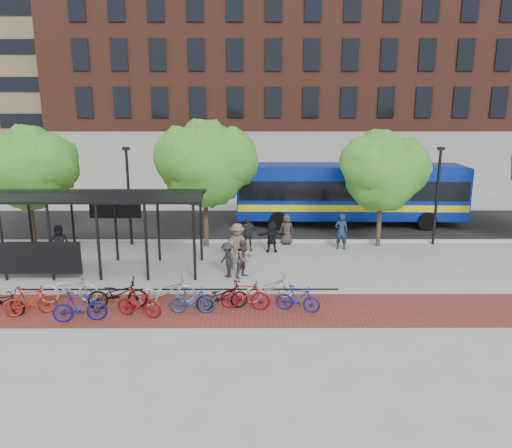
{
  "coord_description": "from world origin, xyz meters",
  "views": [
    {
      "loc": [
        -0.49,
        -21.85,
        7.37
      ],
      "look_at": [
        -0.41,
        1.59,
        1.6
      ],
      "focal_mm": 35.0,
      "sensor_mm": 36.0,
      "label": 1
    }
  ],
  "objects_px": {
    "tree_b": "(207,161)",
    "bike_11": "(298,299)",
    "bike_9": "(245,295)",
    "pedestrian_7": "(341,231)",
    "bus": "(350,190)",
    "pedestrian_3": "(237,244)",
    "bike_3": "(80,306)",
    "pedestrian_6": "(287,229)",
    "tree_a": "(29,165)",
    "pedestrian_5": "(272,237)",
    "bike_6": "(167,290)",
    "bike_4": "(118,294)",
    "bike_0": "(3,300)",
    "bike_8": "(222,297)",
    "pedestrian_8": "(244,259)",
    "bus_shelter": "(80,204)",
    "bike_10": "(270,287)",
    "pedestrian_0": "(59,243)",
    "pedestrian_9": "(227,260)",
    "tree_c": "(384,169)",
    "bike_1": "(30,301)",
    "pedestrian_4": "(248,234)",
    "bike_2": "(69,288)",
    "lamp_post_right": "(437,193)",
    "lamp_post_left": "(129,193)"
  },
  "relations": [
    {
      "from": "bike_9",
      "to": "pedestrian_7",
      "type": "distance_m",
      "value": 9.03
    },
    {
      "from": "bike_3",
      "to": "pedestrian_6",
      "type": "height_order",
      "value": "pedestrian_6"
    },
    {
      "from": "bike_0",
      "to": "lamp_post_right",
      "type": "bearing_deg",
      "value": -47.05
    },
    {
      "from": "pedestrian_5",
      "to": "pedestrian_6",
      "type": "relative_size",
      "value": 0.98
    },
    {
      "from": "bike_1",
      "to": "bike_2",
      "type": "xyz_separation_m",
      "value": [
        0.95,
        1.11,
        0.04
      ]
    },
    {
      "from": "tree_c",
      "to": "pedestrian_9",
      "type": "xyz_separation_m",
      "value": [
        -7.73,
        -4.85,
        -3.28
      ]
    },
    {
      "from": "bike_0",
      "to": "bike_6",
      "type": "distance_m",
      "value": 5.76
    },
    {
      "from": "pedestrian_3",
      "to": "pedestrian_7",
      "type": "xyz_separation_m",
      "value": [
        5.23,
        2.35,
        -0.03
      ]
    },
    {
      "from": "bus_shelter",
      "to": "pedestrian_7",
      "type": "relative_size",
      "value": 5.71
    },
    {
      "from": "bike_0",
      "to": "pedestrian_7",
      "type": "height_order",
      "value": "pedestrian_7"
    },
    {
      "from": "bus",
      "to": "bike_8",
      "type": "xyz_separation_m",
      "value": [
        -6.97,
        -12.97,
        -1.61
      ]
    },
    {
      "from": "tree_a",
      "to": "bike_8",
      "type": "relative_size",
      "value": 3.25
    },
    {
      "from": "pedestrian_6",
      "to": "pedestrian_9",
      "type": "xyz_separation_m",
      "value": [
        -2.85,
        -5.11,
        -0.03
      ]
    },
    {
      "from": "bike_4",
      "to": "pedestrian_5",
      "type": "xyz_separation_m",
      "value": [
        5.85,
        7.05,
        0.23
      ]
    },
    {
      "from": "lamp_post_right",
      "to": "bike_1",
      "type": "bearing_deg",
      "value": -152.66
    },
    {
      "from": "bus_shelter",
      "to": "bike_1",
      "type": "distance_m",
      "value": 5.51
    },
    {
      "from": "bike_0",
      "to": "bike_11",
      "type": "height_order",
      "value": "bike_0"
    },
    {
      "from": "bike_2",
      "to": "bike_3",
      "type": "height_order",
      "value": "bike_2"
    },
    {
      "from": "tree_b",
      "to": "bike_11",
      "type": "xyz_separation_m",
      "value": [
        3.99,
        -8.46,
        -3.97
      ]
    },
    {
      "from": "bus",
      "to": "pedestrian_3",
      "type": "bearing_deg",
      "value": -129.53
    },
    {
      "from": "bike_10",
      "to": "pedestrian_0",
      "type": "xyz_separation_m",
      "value": [
        -9.77,
        4.86,
        0.35
      ]
    },
    {
      "from": "bike_0",
      "to": "bike_3",
      "type": "relative_size",
      "value": 1.01
    },
    {
      "from": "bike_6",
      "to": "pedestrian_9",
      "type": "bearing_deg",
      "value": -49.87
    },
    {
      "from": "bike_3",
      "to": "bike_4",
      "type": "distance_m",
      "value": 1.5
    },
    {
      "from": "pedestrian_0",
      "to": "pedestrian_7",
      "type": "distance_m",
      "value": 13.76
    },
    {
      "from": "bike_10",
      "to": "pedestrian_6",
      "type": "distance_m",
      "value": 7.82
    },
    {
      "from": "bus",
      "to": "pedestrian_8",
      "type": "height_order",
      "value": "bus"
    },
    {
      "from": "bike_0",
      "to": "bike_2",
      "type": "distance_m",
      "value": 2.21
    },
    {
      "from": "pedestrian_3",
      "to": "bike_9",
      "type": "bearing_deg",
      "value": -90.9
    },
    {
      "from": "tree_c",
      "to": "bike_2",
      "type": "bearing_deg",
      "value": -150.58
    },
    {
      "from": "bike_8",
      "to": "pedestrian_5",
      "type": "relative_size",
      "value": 1.21
    },
    {
      "from": "bike_4",
      "to": "pedestrian_5",
      "type": "relative_size",
      "value": 1.36
    },
    {
      "from": "pedestrian_4",
      "to": "bike_11",
      "type": "bearing_deg",
      "value": -80.01
    },
    {
      "from": "bike_4",
      "to": "pedestrian_3",
      "type": "height_order",
      "value": "pedestrian_3"
    },
    {
      "from": "bike_11",
      "to": "pedestrian_8",
      "type": "distance_m",
      "value": 4.15
    },
    {
      "from": "bike_9",
      "to": "pedestrian_4",
      "type": "distance_m",
      "value": 7.42
    },
    {
      "from": "bike_3",
      "to": "pedestrian_7",
      "type": "xyz_separation_m",
      "value": [
        10.42,
        8.66,
        0.38
      ]
    },
    {
      "from": "pedestrian_4",
      "to": "pedestrian_6",
      "type": "xyz_separation_m",
      "value": [
        2.04,
        1.13,
        -0.08
      ]
    },
    {
      "from": "bike_0",
      "to": "pedestrian_8",
      "type": "bearing_deg",
      "value": -48.91
    },
    {
      "from": "tree_b",
      "to": "bike_0",
      "type": "height_order",
      "value": "tree_b"
    },
    {
      "from": "bike_11",
      "to": "pedestrian_7",
      "type": "bearing_deg",
      "value": -3.2
    },
    {
      "from": "bus",
      "to": "pedestrian_8",
      "type": "relative_size",
      "value": 8.23
    },
    {
      "from": "bike_9",
      "to": "pedestrian_3",
      "type": "relative_size",
      "value": 0.96
    },
    {
      "from": "pedestrian_0",
      "to": "pedestrian_8",
      "type": "xyz_separation_m",
      "value": [
        8.74,
        -2.22,
        -0.06
      ]
    },
    {
      "from": "lamp_post_left",
      "to": "bike_10",
      "type": "height_order",
      "value": "lamp_post_left"
    },
    {
      "from": "bike_6",
      "to": "pedestrian_3",
      "type": "bearing_deg",
      "value": -41.55
    },
    {
      "from": "bike_0",
      "to": "pedestrian_5",
      "type": "relative_size",
      "value": 1.17
    },
    {
      "from": "tree_a",
      "to": "pedestrian_3",
      "type": "relative_size",
      "value": 3.21
    },
    {
      "from": "tree_a",
      "to": "tree_b",
      "type": "relative_size",
      "value": 0.96
    },
    {
      "from": "bike_8",
      "to": "bike_10",
      "type": "distance_m",
      "value": 1.94
    }
  ]
}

